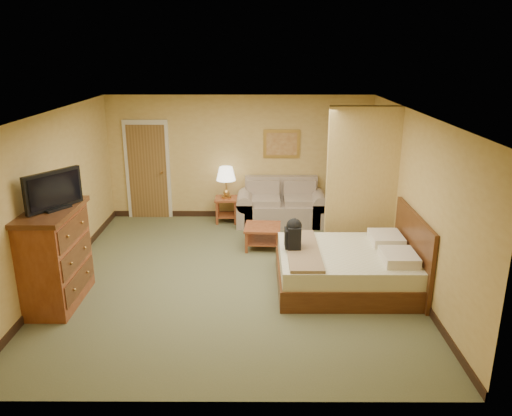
{
  "coord_description": "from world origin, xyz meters",
  "views": [
    {
      "loc": [
        0.38,
        -7.31,
        3.49
      ],
      "look_at": [
        0.35,
        0.6,
        0.96
      ],
      "focal_mm": 35.0,
      "sensor_mm": 36.0,
      "label": 1
    }
  ],
  "objects_px": {
    "coffee_table": "(263,232)",
    "bed": "(352,267)",
    "loveseat": "(282,209)",
    "dresser": "(55,256)"
  },
  "relations": [
    {
      "from": "loveseat",
      "to": "dresser",
      "type": "xyz_separation_m",
      "value": [
        -3.35,
        -3.44,
        0.41
      ]
    },
    {
      "from": "coffee_table",
      "to": "dresser",
      "type": "xyz_separation_m",
      "value": [
        -2.94,
        -2.07,
        0.41
      ]
    },
    {
      "from": "coffee_table",
      "to": "bed",
      "type": "height_order",
      "value": "bed"
    },
    {
      "from": "coffee_table",
      "to": "bed",
      "type": "distance_m",
      "value": 2.06
    },
    {
      "from": "bed",
      "to": "dresser",
      "type": "bearing_deg",
      "value": -173.17
    },
    {
      "from": "loveseat",
      "to": "coffee_table",
      "type": "xyz_separation_m",
      "value": [
        -0.41,
        -1.36,
        -0.01
      ]
    },
    {
      "from": "loveseat",
      "to": "bed",
      "type": "bearing_deg",
      "value": -72.14
    },
    {
      "from": "coffee_table",
      "to": "dresser",
      "type": "height_order",
      "value": "dresser"
    },
    {
      "from": "coffee_table",
      "to": "bed",
      "type": "bearing_deg",
      "value": -49.19
    },
    {
      "from": "loveseat",
      "to": "bed",
      "type": "xyz_separation_m",
      "value": [
        0.94,
        -2.92,
        0.01
      ]
    }
  ]
}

